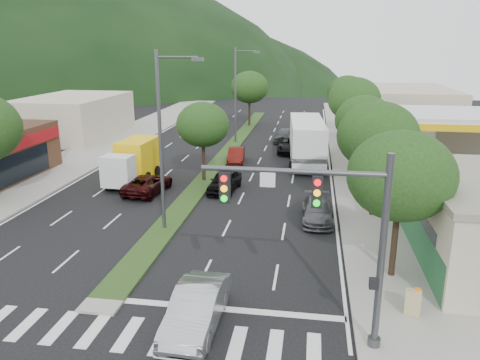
% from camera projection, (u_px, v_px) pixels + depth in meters
% --- Properties ---
extents(ground, '(160.00, 160.00, 0.00)m').
position_uv_depth(ground, '(105.00, 302.00, 19.32)').
color(ground, black).
rests_on(ground, ground).
extents(sidewalk_right, '(5.00, 90.00, 0.15)m').
position_uv_depth(sidewalk_right, '(360.00, 164.00, 41.17)').
color(sidewalk_right, gray).
rests_on(sidewalk_right, ground).
extents(sidewalk_left, '(6.00, 90.00, 0.15)m').
position_uv_depth(sidewalk_left, '(89.00, 154.00, 44.95)').
color(sidewalk_left, gray).
rests_on(sidewalk_left, ground).
extents(median, '(1.60, 56.00, 0.12)m').
position_uv_depth(median, '(227.00, 152.00, 45.87)').
color(median, '#1F3E16').
rests_on(median, ground).
extents(crosswalk, '(19.00, 2.20, 0.01)m').
position_uv_depth(crosswalk, '(82.00, 329.00, 17.42)').
color(crosswalk, silver).
rests_on(crosswalk, ground).
extents(traffic_signal, '(6.12, 0.40, 7.00)m').
position_uv_depth(traffic_signal, '(335.00, 222.00, 15.23)').
color(traffic_signal, '#47494C').
rests_on(traffic_signal, ground).
extents(gas_canopy, '(12.20, 8.20, 5.25)m').
position_uv_depth(gas_canopy, '(455.00, 120.00, 36.09)').
color(gas_canopy, silver).
rests_on(gas_canopy, ground).
extents(bldg_left_far, '(9.00, 14.00, 4.60)m').
position_uv_depth(bldg_left_far, '(74.00, 116.00, 53.76)').
color(bldg_left_far, beige).
rests_on(bldg_left_far, ground).
extents(bldg_right_far, '(10.00, 16.00, 5.20)m').
position_uv_depth(bldg_right_far, '(406.00, 109.00, 57.46)').
color(bldg_right_far, beige).
rests_on(bldg_right_far, ground).
extents(hill_far, '(176.00, 132.00, 82.00)m').
position_uv_depth(hill_far, '(7.00, 81.00, 135.58)').
color(hill_far, black).
rests_on(hill_far, ground).
extents(tree_r_a, '(4.60, 4.60, 6.63)m').
position_uv_depth(tree_r_a, '(401.00, 176.00, 19.99)').
color(tree_r_a, black).
rests_on(tree_r_a, sidewalk_right).
extents(tree_r_b, '(4.80, 4.80, 6.94)m').
position_uv_depth(tree_r_b, '(378.00, 136.00, 27.53)').
color(tree_r_b, black).
rests_on(tree_r_b, sidewalk_right).
extents(tree_r_c, '(4.40, 4.40, 6.48)m').
position_uv_depth(tree_r_c, '(364.00, 120.00, 35.20)').
color(tree_r_c, black).
rests_on(tree_r_c, sidewalk_right).
extents(tree_r_d, '(5.00, 5.00, 7.17)m').
position_uv_depth(tree_r_d, '(354.00, 100.00, 44.57)').
color(tree_r_d, black).
rests_on(tree_r_d, sidewalk_right).
extents(tree_r_e, '(4.60, 4.60, 6.71)m').
position_uv_depth(tree_r_e, '(347.00, 93.00, 54.14)').
color(tree_r_e, black).
rests_on(tree_r_e, sidewalk_right).
extents(tree_med_near, '(4.00, 4.00, 6.02)m').
position_uv_depth(tree_med_near, '(203.00, 125.00, 35.17)').
color(tree_med_near, black).
rests_on(tree_med_near, median).
extents(tree_med_far, '(4.80, 4.80, 6.94)m').
position_uv_depth(tree_med_far, '(249.00, 87.00, 59.68)').
color(tree_med_far, black).
rests_on(tree_med_far, median).
extents(streetlight_near, '(2.60, 0.25, 10.00)m').
position_uv_depth(streetlight_near, '(164.00, 134.00, 25.33)').
color(streetlight_near, '#47494C').
rests_on(streetlight_near, ground).
extents(streetlight_mid, '(2.60, 0.25, 10.00)m').
position_uv_depth(streetlight_mid, '(237.00, 91.00, 49.05)').
color(streetlight_mid, '#47494C').
rests_on(streetlight_mid, ground).
extents(sedan_silver, '(1.78, 4.83, 1.58)m').
position_uv_depth(sedan_silver, '(196.00, 309.00, 17.35)').
color(sedan_silver, '#A5A8AD').
rests_on(sedan_silver, ground).
extents(suv_maroon, '(2.75, 5.05, 1.34)m').
position_uv_depth(suv_maroon, '(148.00, 184.00, 33.38)').
color(suv_maroon, black).
rests_on(suv_maroon, ground).
extents(car_queue_a, '(2.16, 4.56, 1.51)m').
position_uv_depth(car_queue_a, '(225.00, 181.00, 33.75)').
color(car_queue_a, black).
rests_on(car_queue_a, ground).
extents(car_queue_b, '(1.92, 4.47, 1.28)m').
position_uv_depth(car_queue_b, '(317.00, 211.00, 28.05)').
color(car_queue_b, '#4F4F54').
rests_on(car_queue_b, ground).
extents(car_queue_c, '(1.79, 4.12, 1.32)m').
position_uv_depth(car_queue_c, '(236.00, 155.00, 41.99)').
color(car_queue_c, '#54120E').
rests_on(car_queue_c, ground).
extents(car_queue_d, '(2.70, 5.38, 1.46)m').
position_uv_depth(car_queue_d, '(290.00, 145.00, 46.04)').
color(car_queue_d, black).
rests_on(car_queue_d, ground).
extents(car_queue_e, '(2.33, 4.58, 1.50)m').
position_uv_depth(car_queue_e, '(284.00, 135.00, 50.91)').
color(car_queue_e, '#454449').
rests_on(car_queue_e, ground).
extents(car_queue_f, '(2.04, 4.57, 1.30)m').
position_uv_depth(car_queue_f, '(300.00, 128.00, 55.68)').
color(car_queue_f, black).
rests_on(car_queue_f, ground).
extents(box_truck, '(2.76, 6.48, 3.14)m').
position_uv_depth(box_truck, '(135.00, 163.00, 36.02)').
color(box_truck, silver).
rests_on(box_truck, ground).
extents(motorhome, '(3.77, 10.14, 3.82)m').
position_uv_depth(motorhome, '(307.00, 140.00, 41.58)').
color(motorhome, silver).
rests_on(motorhome, ground).
extents(a_frame_sign, '(0.71, 0.78, 1.31)m').
position_uv_depth(a_frame_sign, '(413.00, 302.00, 17.94)').
color(a_frame_sign, tan).
rests_on(a_frame_sign, sidewalk_right).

